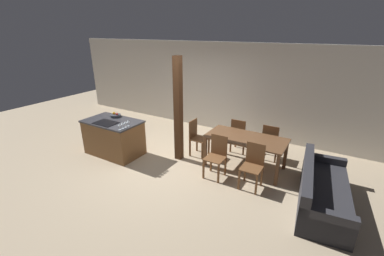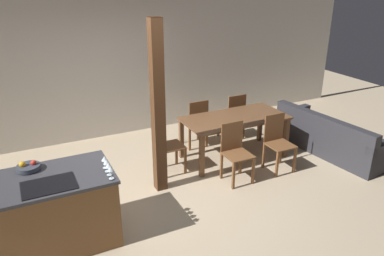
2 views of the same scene
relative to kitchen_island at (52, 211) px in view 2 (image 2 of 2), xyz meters
name	(u,v)px [view 2 (image 2 of 2)]	position (x,y,z in m)	size (l,w,h in m)	color
ground_plane	(161,201)	(1.45, 0.28, -0.45)	(16.00, 16.00, 0.00)	tan
wall_back	(105,69)	(1.45, 2.98, 0.90)	(11.20, 0.08, 2.70)	silver
kitchen_island	(52,211)	(0.00, 0.00, 0.00)	(1.44, 0.87, 0.91)	brown
fruit_bowl	(28,167)	(-0.16, 0.27, 0.49)	(0.27, 0.27, 0.11)	#383D47
wine_glass_near	(111,169)	(0.64, -0.36, 0.58)	(0.08, 0.08, 0.15)	silver
wine_glass_middle	(109,166)	(0.64, -0.27, 0.58)	(0.08, 0.08, 0.15)	silver
wine_glass_far	(107,162)	(0.64, -0.18, 0.58)	(0.08, 0.08, 0.15)	silver
wine_glass_end	(105,159)	(0.64, -0.09, 0.58)	(0.08, 0.08, 0.15)	silver
dining_table	(235,123)	(3.14, 1.03, 0.20)	(1.79, 0.90, 0.75)	brown
dining_chair_near_left	(235,151)	(2.73, 0.36, 0.04)	(0.40, 0.40, 0.92)	brown
dining_chair_near_right	(277,141)	(3.54, 0.36, 0.04)	(0.40, 0.40, 0.92)	brown
dining_chair_far_left	(196,122)	(2.73, 1.71, 0.04)	(0.40, 0.40, 0.92)	brown
dining_chair_far_right	(233,115)	(3.54, 1.71, 0.04)	(0.40, 0.40, 0.92)	brown
dining_chair_head_end	(166,145)	(1.86, 1.03, 0.04)	(0.40, 0.40, 0.92)	brown
couch	(331,138)	(4.83, 0.43, -0.19)	(1.02, 2.15, 0.74)	#2D2D33
timber_post	(158,110)	(1.59, 0.62, 0.80)	(0.16, 0.16, 2.50)	#4C2D19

